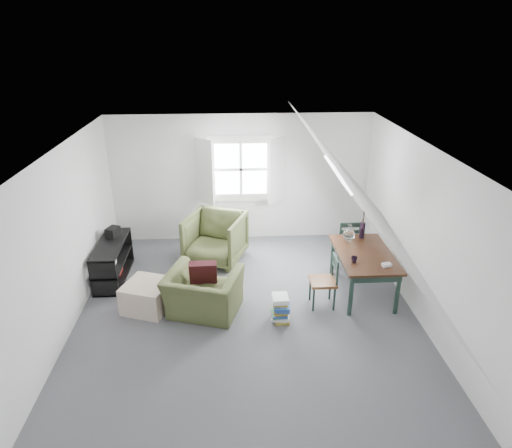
{
  "coord_description": "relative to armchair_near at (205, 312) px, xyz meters",
  "views": [
    {
      "loc": [
        -0.21,
        -5.74,
        3.95
      ],
      "look_at": [
        0.17,
        0.6,
        1.21
      ],
      "focal_mm": 32.0,
      "sensor_mm": 36.0,
      "label": 1
    }
  ],
  "objects": [
    {
      "name": "slope_left",
      "position": [
        -0.91,
        -0.09,
        1.78
      ],
      "size": [
        3.19,
        5.5,
        4.48
      ],
      "primitive_type": "plane",
      "rotation": [
        0.0,
        2.19,
        0.0
      ],
      "color": "white",
      "rests_on": "wall_left"
    },
    {
      "name": "throw_pillow",
      "position": [
        0.0,
        0.15,
        0.59
      ],
      "size": [
        0.41,
        0.25,
        0.42
      ],
      "primitive_type": "cube",
      "rotation": [
        0.31,
        0.0,
        0.02
      ],
      "color": "#3C1015",
      "rests_on": "armchair_near"
    },
    {
      "name": "armchair_near",
      "position": [
        0.0,
        0.0,
        0.0
      ],
      "size": [
        1.26,
        1.17,
        0.67
      ],
      "primitive_type": "imported",
      "rotation": [
        0.0,
        0.0,
        2.84
      ],
      "color": "#454D28",
      "rests_on": "floor"
    },
    {
      "name": "slope_right",
      "position": [
        2.19,
        -0.09,
        1.78
      ],
      "size": [
        3.19,
        5.5,
        4.48
      ],
      "primitive_type": "plane",
      "rotation": [
        0.0,
        -2.19,
        0.0
      ],
      "color": "white",
      "rests_on": "wall_right"
    },
    {
      "name": "wall_left",
      "position": [
        -1.86,
        -0.09,
        1.25
      ],
      "size": [
        0.0,
        5.5,
        5.5
      ],
      "primitive_type": "plane",
      "rotation": [
        1.57,
        0.0,
        1.57
      ],
      "color": "white",
      "rests_on": "ground"
    },
    {
      "name": "media_shelf",
      "position": [
        -1.59,
        1.1,
        0.29
      ],
      "size": [
        0.42,
        1.27,
        0.65
      ],
      "rotation": [
        0.0,
        0.0,
        -0.03
      ],
      "color": "black",
      "rests_on": "floor"
    },
    {
      "name": "cup",
      "position": [
        2.26,
        0.14,
        0.71
      ],
      "size": [
        0.11,
        0.11,
        0.09
      ],
      "primitive_type": "imported",
      "rotation": [
        0.0,
        0.0,
        -0.08
      ],
      "color": "black",
      "rests_on": "dining_table"
    },
    {
      "name": "skylight",
      "position": [
        2.19,
        1.21,
        1.75
      ],
      "size": [
        0.35,
        0.75,
        0.47
      ],
      "primitive_type": "cube",
      "rotation": [
        0.0,
        0.95,
        0.0
      ],
      "color": "white",
      "rests_on": "slope_right"
    },
    {
      "name": "paper_box",
      "position": [
        2.71,
        -0.01,
        0.73
      ],
      "size": [
        0.15,
        0.12,
        0.04
      ],
      "primitive_type": "cube",
      "rotation": [
        0.0,
        0.0,
        0.21
      ],
      "color": "white",
      "rests_on": "dining_table"
    },
    {
      "name": "floor",
      "position": [
        0.64,
        -0.09,
        0.0
      ],
      "size": [
        5.5,
        5.5,
        0.0
      ],
      "primitive_type": "plane",
      "color": "#525358",
      "rests_on": "ground"
    },
    {
      "name": "vase_twigs",
      "position": [
        2.61,
        0.99,
        0.86
      ],
      "size": [
        0.09,
        0.1,
        0.68
      ],
      "rotation": [
        0.0,
        0.0,
        -0.33
      ],
      "color": "black",
      "rests_on": "dining_table"
    },
    {
      "name": "armchair_far",
      "position": [
        0.14,
        1.67,
        0.0
      ],
      "size": [
        1.24,
        1.26,
        0.89
      ],
      "primitive_type": "imported",
      "rotation": [
        0.0,
        0.0,
        -0.36
      ],
      "color": "#454D28",
      "rests_on": "floor"
    },
    {
      "name": "electronics_box",
      "position": [
        -1.59,
        1.39,
        0.73
      ],
      "size": [
        0.24,
        0.28,
        0.19
      ],
      "primitive_type": "cube",
      "rotation": [
        0.0,
        0.0,
        -0.38
      ],
      "color": "black",
      "rests_on": "media_shelf"
    },
    {
      "name": "ottoman",
      "position": [
        -0.86,
        0.17,
        0.21
      ],
      "size": [
        0.82,
        0.82,
        0.43
      ],
      "primitive_type": "cube",
      "rotation": [
        0.0,
        0.0,
        -0.34
      ],
      "color": "#BBA48F",
      "rests_on": "floor"
    },
    {
      "name": "dining_chair_far",
      "position": [
        2.48,
        1.37,
        0.46
      ],
      "size": [
        0.42,
        0.42,
        0.89
      ],
      "rotation": [
        0.0,
        0.0,
        3.39
      ],
      "color": "brown",
      "rests_on": "floor"
    },
    {
      "name": "demijohn",
      "position": [
        2.36,
        0.89,
        0.82
      ],
      "size": [
        0.2,
        0.2,
        0.28
      ],
      "rotation": [
        0.0,
        0.0,
        -0.24
      ],
      "color": "silver",
      "rests_on": "dining_table"
    },
    {
      "name": "wall_right",
      "position": [
        3.14,
        -0.09,
        1.25
      ],
      "size": [
        0.0,
        5.5,
        5.5
      ],
      "primitive_type": "plane",
      "rotation": [
        1.57,
        0.0,
        -1.57
      ],
      "color": "white",
      "rests_on": "ground"
    },
    {
      "name": "dormer_window",
      "position": [
        0.64,
        2.59,
        1.45
      ],
      "size": [
        1.71,
        0.35,
        1.3
      ],
      "color": "white",
      "rests_on": "wall_back"
    },
    {
      "name": "magazine_stack",
      "position": [
        1.13,
        -0.26,
        0.2
      ],
      "size": [
        0.29,
        0.35,
        0.39
      ],
      "rotation": [
        0.0,
        0.0,
        -0.24
      ],
      "color": "#B29933",
      "rests_on": "floor"
    },
    {
      "name": "dining_chair_near",
      "position": [
        1.83,
        0.1,
        0.43
      ],
      "size": [
        0.39,
        0.39,
        0.83
      ],
      "rotation": [
        0.0,
        0.0,
        -1.57
      ],
      "color": "brown",
      "rests_on": "floor"
    },
    {
      "name": "dining_table",
      "position": [
        2.51,
        0.44,
        0.61
      ],
      "size": [
        0.85,
        1.41,
        0.71
      ],
      "rotation": [
        0.0,
        0.0,
        -0.08
      ],
      "color": "black",
      "rests_on": "floor"
    },
    {
      "name": "ceiling",
      "position": [
        0.64,
        -0.09,
        2.5
      ],
      "size": [
        5.5,
        5.5,
        0.0
      ],
      "primitive_type": "plane",
      "rotation": [
        3.14,
        0.0,
        0.0
      ],
      "color": "white",
      "rests_on": "wall_back"
    },
    {
      "name": "wall_front",
      "position": [
        0.64,
        -2.84,
        1.25
      ],
      "size": [
        5.0,
        0.0,
        5.0
      ],
      "primitive_type": "plane",
      "rotation": [
        -1.57,
        0.0,
        0.0
      ],
      "color": "white",
      "rests_on": "ground"
    },
    {
      "name": "wall_back",
      "position": [
        0.64,
        2.66,
        1.25
      ],
      "size": [
        5.0,
        0.0,
        5.0
      ],
      "primitive_type": "plane",
      "rotation": [
        1.57,
        0.0,
        0.0
      ],
      "color": "white",
      "rests_on": "ground"
    }
  ]
}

